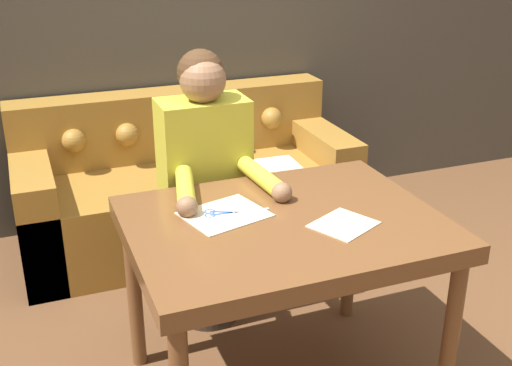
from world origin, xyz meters
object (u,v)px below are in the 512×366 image
Objects in this scene: couch at (186,189)px; person at (206,194)px; dining_table at (284,240)px; scissors at (225,213)px.

person is (-0.13, -0.85, 0.33)m from couch.
dining_table is 4.59× the size of scissors.
dining_table is at bearing -78.58° from person.
person is 5.21× the size of scissors.
dining_table is 0.24m from scissors.
scissors reaches higher than dining_table.
dining_table is 0.88× the size of person.
scissors is at bearing -97.96° from person.
couch is 0.92m from person.
couch is (0.01, 1.43, -0.37)m from dining_table.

